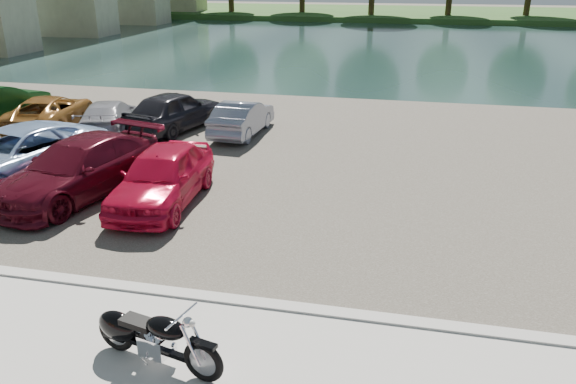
% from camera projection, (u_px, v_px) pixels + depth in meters
% --- Properties ---
extents(ground, '(200.00, 200.00, 0.00)m').
position_uv_depth(ground, '(216.00, 380.00, 8.48)').
color(ground, '#595447').
rests_on(ground, ground).
extents(kerb, '(60.00, 0.30, 0.14)m').
position_uv_depth(kerb, '(252.00, 304.00, 10.26)').
color(kerb, '#B1AEA7').
rests_on(kerb, ground).
extents(parking_lot, '(60.00, 18.00, 0.04)m').
position_uv_depth(parking_lot, '(327.00, 157.00, 18.44)').
color(parking_lot, '#3F3A33').
rests_on(parking_lot, ground).
extents(river, '(120.00, 40.00, 0.00)m').
position_uv_depth(river, '(383.00, 46.00, 44.74)').
color(river, '#1B3130').
rests_on(river, ground).
extents(far_bank, '(120.00, 24.00, 0.60)m').
position_uv_depth(far_bank, '(398.00, 13.00, 73.64)').
color(far_bank, '#254B1B').
rests_on(far_bank, ground).
extents(motorcycle, '(2.29, 0.92, 1.05)m').
position_uv_depth(motorcycle, '(146.00, 335.00, 8.58)').
color(motorcycle, black).
rests_on(motorcycle, promenade).
extents(car_2, '(3.91, 5.99, 1.53)m').
position_uv_depth(car_2, '(16.00, 155.00, 16.05)').
color(car_2, '#96B3DB').
rests_on(car_2, parking_lot).
extents(car_3, '(3.31, 5.56, 1.51)m').
position_uv_depth(car_3, '(79.00, 168.00, 15.05)').
color(car_3, '#4D0B18').
rests_on(car_3, parking_lot).
extents(car_4, '(2.02, 4.50, 1.50)m').
position_uv_depth(car_4, '(162.00, 176.00, 14.49)').
color(car_4, '#B90C2E').
rests_on(car_4, parking_lot).
extents(car_6, '(2.89, 4.88, 1.27)m').
position_uv_depth(car_6, '(50.00, 112.00, 21.47)').
color(car_6, '#905A21').
rests_on(car_6, parking_lot).
extents(car_7, '(2.88, 4.55, 1.23)m').
position_uv_depth(car_7, '(109.00, 117.00, 20.84)').
color(car_7, '#9997A0').
rests_on(car_7, parking_lot).
extents(car_8, '(2.87, 4.75, 1.51)m').
position_uv_depth(car_8, '(174.00, 110.00, 21.17)').
color(car_8, black).
rests_on(car_8, parking_lot).
extents(car_9, '(1.54, 3.89, 1.26)m').
position_uv_depth(car_9, '(242.00, 118.00, 20.67)').
color(car_9, gray).
rests_on(car_9, parking_lot).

